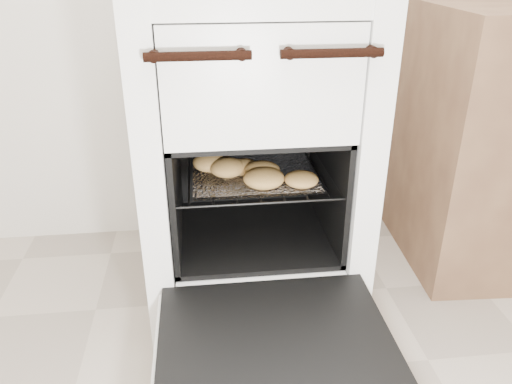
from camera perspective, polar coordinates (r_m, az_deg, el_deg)
The scene contains 5 objects.
stove at distance 1.59m, azimuth -0.67°, elevation 4.19°, with size 0.65×0.72×0.99m.
oven_door at distance 1.27m, azimuth 2.15°, elevation -16.55°, with size 0.58×0.45×0.04m.
oven_rack at distance 1.54m, azimuth -0.38°, elevation 2.31°, with size 0.47×0.45×0.01m.
foil_sheet at distance 1.52m, azimuth -0.29°, elevation 2.21°, with size 0.37×0.32×0.01m, color white.
baked_rolls at distance 1.47m, azimuth -1.45°, elevation 2.63°, with size 0.38×0.28×0.05m.
Camera 1 is at (-0.29, -0.33, 1.07)m, focal length 35.00 mm.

